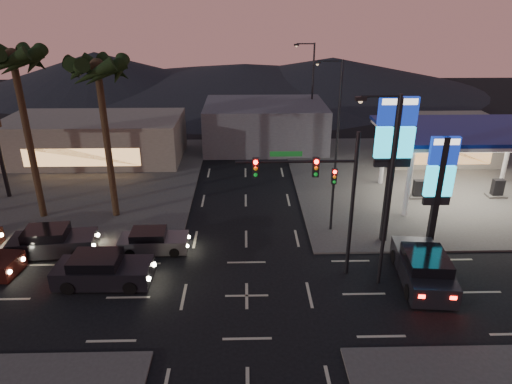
{
  "coord_description": "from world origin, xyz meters",
  "views": [
    {
      "loc": [
        -0.0,
        -19.32,
        13.85
      ],
      "look_at": [
        0.63,
        6.48,
        3.0
      ],
      "focal_mm": 32.0,
      "sensor_mm": 36.0,
      "label": 1
    }
  ],
  "objects_px": {
    "pylon_sign_tall": "(394,142)",
    "car_lane_b_mid": "(52,242)",
    "gas_station": "(468,133)",
    "car_lane_a_front": "(102,270)",
    "traffic_signal_mast": "(320,185)",
    "suv_station": "(423,268)",
    "car_lane_b_front": "(153,241)",
    "pylon_sign_short": "(440,177)"
  },
  "relations": [
    {
      "from": "suv_station",
      "to": "pylon_sign_tall",
      "type": "bearing_deg",
      "value": 100.56
    },
    {
      "from": "pylon_sign_tall",
      "to": "pylon_sign_short",
      "type": "relative_size",
      "value": 1.29
    },
    {
      "from": "pylon_sign_tall",
      "to": "car_lane_b_mid",
      "type": "bearing_deg",
      "value": -177.39
    },
    {
      "from": "traffic_signal_mast",
      "to": "gas_station",
      "type": "bearing_deg",
      "value": 39.28
    },
    {
      "from": "traffic_signal_mast",
      "to": "car_lane_b_mid",
      "type": "xyz_separation_m",
      "value": [
        -15.2,
        2.6,
        -4.48
      ]
    },
    {
      "from": "traffic_signal_mast",
      "to": "pylon_sign_short",
      "type": "bearing_deg",
      "value": 19.13
    },
    {
      "from": "traffic_signal_mast",
      "to": "car_lane_b_front",
      "type": "bearing_deg",
      "value": 163.84
    },
    {
      "from": "suv_station",
      "to": "car_lane_b_mid",
      "type": "bearing_deg",
      "value": 170.36
    },
    {
      "from": "traffic_signal_mast",
      "to": "car_lane_a_front",
      "type": "distance_m",
      "value": 12.2
    },
    {
      "from": "pylon_sign_tall",
      "to": "car_lane_b_mid",
      "type": "xyz_separation_m",
      "value": [
        -19.94,
        -0.91,
        -5.65
      ]
    },
    {
      "from": "traffic_signal_mast",
      "to": "pylon_sign_tall",
      "type": "bearing_deg",
      "value": 36.52
    },
    {
      "from": "traffic_signal_mast",
      "to": "car_lane_b_front",
      "type": "height_order",
      "value": "traffic_signal_mast"
    },
    {
      "from": "pylon_sign_short",
      "to": "traffic_signal_mast",
      "type": "xyz_separation_m",
      "value": [
        -7.24,
        -2.51,
        0.57
      ]
    },
    {
      "from": "pylon_sign_short",
      "to": "suv_station",
      "type": "relative_size",
      "value": 1.25
    },
    {
      "from": "pylon_sign_short",
      "to": "suv_station",
      "type": "xyz_separation_m",
      "value": [
        -1.67,
        -3.44,
        -3.82
      ]
    },
    {
      "from": "gas_station",
      "to": "car_lane_a_front",
      "type": "height_order",
      "value": "gas_station"
    },
    {
      "from": "car_lane_b_mid",
      "to": "car_lane_b_front",
      "type": "bearing_deg",
      "value": 0.94
    },
    {
      "from": "pylon_sign_tall",
      "to": "car_lane_b_front",
      "type": "distance_m",
      "value": 15.22
    },
    {
      "from": "traffic_signal_mast",
      "to": "suv_station",
      "type": "relative_size",
      "value": 1.43
    },
    {
      "from": "pylon_sign_tall",
      "to": "car_lane_b_mid",
      "type": "height_order",
      "value": "pylon_sign_tall"
    },
    {
      "from": "car_lane_a_front",
      "to": "car_lane_b_front",
      "type": "height_order",
      "value": "car_lane_a_front"
    },
    {
      "from": "car_lane_a_front",
      "to": "car_lane_b_front",
      "type": "xyz_separation_m",
      "value": [
        2.02,
        3.34,
        -0.15
      ]
    },
    {
      "from": "gas_station",
      "to": "car_lane_b_mid",
      "type": "height_order",
      "value": "gas_station"
    },
    {
      "from": "gas_station",
      "to": "car_lane_a_front",
      "type": "xyz_separation_m",
      "value": [
        -23.58,
        -10.65,
        -4.31
      ]
    },
    {
      "from": "pylon_sign_tall",
      "to": "car_lane_a_front",
      "type": "bearing_deg",
      "value": -165.52
    },
    {
      "from": "gas_station",
      "to": "suv_station",
      "type": "relative_size",
      "value": 2.18
    },
    {
      "from": "car_lane_b_front",
      "to": "suv_station",
      "type": "bearing_deg",
      "value": -13.68
    },
    {
      "from": "gas_station",
      "to": "suv_station",
      "type": "height_order",
      "value": "gas_station"
    },
    {
      "from": "pylon_sign_tall",
      "to": "traffic_signal_mast",
      "type": "bearing_deg",
      "value": -143.48
    },
    {
      "from": "pylon_sign_short",
      "to": "suv_station",
      "type": "bearing_deg",
      "value": -115.97
    },
    {
      "from": "gas_station",
      "to": "car_lane_a_front",
      "type": "relative_size",
      "value": 2.36
    },
    {
      "from": "gas_station",
      "to": "car_lane_b_mid",
      "type": "bearing_deg",
      "value": -164.89
    },
    {
      "from": "pylon_sign_short",
      "to": "car_lane_b_front",
      "type": "bearing_deg",
      "value": 179.35
    },
    {
      "from": "car_lane_b_mid",
      "to": "pylon_sign_short",
      "type": "bearing_deg",
      "value": -0.24
    },
    {
      "from": "pylon_sign_short",
      "to": "car_lane_b_mid",
      "type": "distance_m",
      "value": 22.78
    },
    {
      "from": "car_lane_a_front",
      "to": "suv_station",
      "type": "height_order",
      "value": "suv_station"
    },
    {
      "from": "car_lane_b_mid",
      "to": "car_lane_a_front",
      "type": "bearing_deg",
      "value": -40.05
    },
    {
      "from": "pylon_sign_tall",
      "to": "gas_station",
      "type": "bearing_deg",
      "value": 40.91
    },
    {
      "from": "pylon_sign_short",
      "to": "pylon_sign_tall",
      "type": "bearing_deg",
      "value": 158.2
    },
    {
      "from": "pylon_sign_short",
      "to": "traffic_signal_mast",
      "type": "relative_size",
      "value": 0.88
    },
    {
      "from": "car_lane_a_front",
      "to": "gas_station",
      "type": "bearing_deg",
      "value": 24.31
    },
    {
      "from": "gas_station",
      "to": "car_lane_b_front",
      "type": "bearing_deg",
      "value": -161.27
    }
  ]
}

